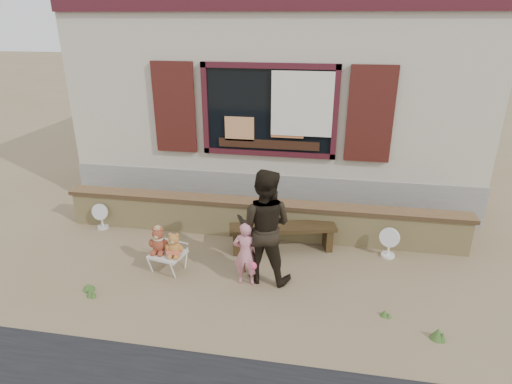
% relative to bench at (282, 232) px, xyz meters
% --- Properties ---
extents(ground, '(80.00, 80.00, 0.00)m').
position_rel_bench_xyz_m(ground, '(-0.46, -0.55, -0.33)').
color(ground, olive).
rests_on(ground, ground).
extents(shopfront, '(8.04, 5.13, 4.00)m').
position_rel_bench_xyz_m(shopfront, '(-0.45, 3.94, 1.67)').
color(shopfront, '#B6A993').
rests_on(shopfront, ground).
extents(brick_wall, '(7.10, 0.36, 0.67)m').
position_rel_bench_xyz_m(brick_wall, '(-0.46, 0.45, 0.01)').
color(brick_wall, '#D1B771').
rests_on(brick_wall, ground).
extents(bench, '(1.79, 0.80, 0.45)m').
position_rel_bench_xyz_m(bench, '(0.00, 0.00, 0.00)').
color(bench, '#2E2110').
rests_on(bench, ground).
extents(folding_chair, '(0.57, 0.53, 0.30)m').
position_rel_bench_xyz_m(folding_chair, '(-1.66, -0.93, -0.06)').
color(folding_chair, beige).
rests_on(folding_chair, ground).
extents(teddy_bear_left, '(0.37, 0.33, 0.43)m').
position_rel_bench_xyz_m(teddy_bear_left, '(-1.79, -0.90, 0.18)').
color(teddy_bear_left, brown).
rests_on(teddy_bear_left, folding_chair).
extents(teddy_bear_right, '(0.33, 0.30, 0.38)m').
position_rel_bench_xyz_m(teddy_bear_right, '(-1.52, -0.96, 0.16)').
color(teddy_bear_right, '#966029').
rests_on(teddy_bear_right, folding_chair).
extents(child, '(0.37, 0.26, 0.99)m').
position_rel_bench_xyz_m(child, '(-0.41, -1.06, 0.17)').
color(child, '#D47F8D').
rests_on(child, ground).
extents(adult, '(0.91, 0.74, 1.72)m').
position_rel_bench_xyz_m(adult, '(-0.17, -0.87, 0.53)').
color(adult, black).
rests_on(adult, ground).
extents(fan_left, '(0.30, 0.21, 0.49)m').
position_rel_bench_xyz_m(fan_left, '(-3.38, 0.22, -0.08)').
color(fan_left, silver).
rests_on(fan_left, ground).
extents(fan_right, '(0.34, 0.22, 0.52)m').
position_rel_bench_xyz_m(fan_right, '(1.73, 0.09, -0.07)').
color(fan_right, white).
rests_on(fan_right, ground).
extents(grass_tufts, '(4.90, 1.74, 0.15)m').
position_rel_bench_xyz_m(grass_tufts, '(-0.18, -1.38, -0.27)').
color(grass_tufts, '#3E6227').
rests_on(grass_tufts, ground).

